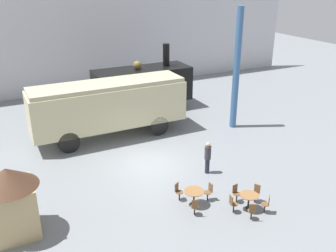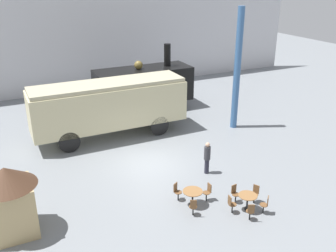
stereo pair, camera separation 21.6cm
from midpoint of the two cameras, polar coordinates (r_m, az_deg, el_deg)
name	(u,v)px [view 1 (the left image)]	position (r m, az deg, el deg)	size (l,w,h in m)	color
ground_plane	(150,163)	(21.02, -3.07, -5.72)	(80.00, 80.00, 0.00)	gray
backdrop_wall	(76,40)	(33.82, -14.03, 12.55)	(44.00, 0.15, 9.00)	silver
steam_locomotive	(143,85)	(28.67, -4.09, 6.26)	(7.31, 2.66, 4.92)	black
passenger_coach_vintage	(109,104)	(23.88, -9.27, 3.29)	(9.71, 2.61, 3.62)	beige
cafe_table_near	(249,198)	(17.26, 11.86, -10.69)	(0.84, 0.84, 0.78)	black
cafe_table_mid	(194,194)	(17.24, 3.62, -10.25)	(0.91, 0.91, 0.75)	black
cafe_chair_0	(252,210)	(16.67, 12.32, -12.44)	(0.39, 0.40, 0.87)	black
cafe_chair_1	(267,203)	(17.28, 14.48, -11.31)	(0.40, 0.40, 0.87)	black
cafe_chair_2	(256,192)	(17.94, 12.95, -9.79)	(0.40, 0.39, 0.87)	black
cafe_chair_3	(236,192)	(17.76, 9.97, -9.87)	(0.36, 0.37, 0.87)	black
cafe_chair_4	(233,203)	(16.99, 9.44, -11.48)	(0.37, 0.36, 0.87)	black
cafe_chair_5	(209,191)	(17.69, 5.92, -9.78)	(0.36, 0.36, 0.87)	black
cafe_chair_6	(178,190)	(17.62, 1.19, -9.79)	(0.39, 0.40, 0.87)	black
cafe_chair_7	(195,206)	(16.60, 3.73, -12.08)	(0.39, 0.40, 0.87)	black
visitor_person	(208,156)	(19.72, 5.75, -4.63)	(0.34, 0.34, 1.78)	#262633
ticket_kiosk	(10,198)	(16.22, -23.24, -10.09)	(2.34, 2.34, 3.00)	tan
support_pillar	(236,70)	(25.04, 10.15, 8.42)	(0.44, 0.44, 8.00)	#386093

